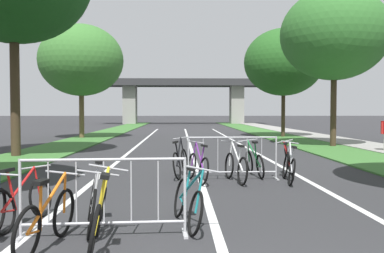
# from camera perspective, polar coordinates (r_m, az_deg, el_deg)

# --- Properties ---
(grass_verge_left) EXTENTS (2.60, 64.72, 0.05)m
(grass_verge_left) POSITION_cam_1_polar(r_m,az_deg,el_deg) (29.29, -12.38, -1.20)
(grass_verge_left) COLOR #386B2D
(grass_verge_left) RESTS_ON ground
(grass_verge_right) EXTENTS (2.60, 64.72, 0.05)m
(grass_verge_right) POSITION_cam_1_polar(r_m,az_deg,el_deg) (29.50, 10.99, -1.17)
(grass_verge_right) COLOR #386B2D
(grass_verge_right) RESTS_ON ground
(sidewalk_path_right) EXTENTS (2.29, 64.72, 0.08)m
(sidewalk_path_right) POSITION_cam_1_polar(r_m,az_deg,el_deg) (30.12, 15.53, -1.11)
(sidewalk_path_right) COLOR gray
(sidewalk_path_right) RESTS_ON ground
(lane_stripe_center) EXTENTS (0.14, 37.44, 0.01)m
(lane_stripe_center) POSITION_cam_1_polar(r_m,az_deg,el_deg) (21.05, -0.28, -2.48)
(lane_stripe_center) COLOR silver
(lane_stripe_center) RESTS_ON ground
(lane_stripe_right_lane) EXTENTS (0.14, 37.44, 0.01)m
(lane_stripe_right_lane) POSITION_cam_1_polar(r_m,az_deg,el_deg) (21.26, 6.64, -2.44)
(lane_stripe_right_lane) COLOR silver
(lane_stripe_right_lane) RESTS_ON ground
(lane_stripe_left_lane) EXTENTS (0.14, 37.44, 0.01)m
(lane_stripe_left_lane) POSITION_cam_1_polar(r_m,az_deg,el_deg) (21.14, -7.23, -2.47)
(lane_stripe_left_lane) COLOR silver
(lane_stripe_left_lane) RESTS_ON ground
(overpass_bridge) EXTENTS (22.15, 4.39, 5.79)m
(overpass_bridge) POSITION_cam_1_polar(r_m,az_deg,el_deg) (55.82, -1.15, 4.91)
(overpass_bridge) COLOR #2D2D30
(overpass_bridge) RESTS_ON ground
(tree_left_cypress_far) EXTENTS (5.14, 5.14, 6.97)m
(tree_left_cypress_far) POSITION_cam_1_polar(r_m,az_deg,el_deg) (27.20, -14.62, 8.57)
(tree_left_cypress_far) COLOR brown
(tree_left_cypress_far) RESTS_ON ground
(tree_right_oak_mid) EXTENTS (4.96, 4.96, 7.33)m
(tree_right_oak_mid) POSITION_cam_1_polar(r_m,az_deg,el_deg) (21.19, 18.52, 11.58)
(tree_right_oak_mid) COLOR #3D2D1E
(tree_right_oak_mid) RESTS_ON ground
(tree_right_maple_mid) EXTENTS (5.02, 5.02, 6.92)m
(tree_right_maple_mid) POSITION_cam_1_polar(r_m,az_deg,el_deg) (27.97, 12.16, 8.41)
(tree_right_maple_mid) COLOR #3D2D1E
(tree_right_maple_mid) RESTS_ON ground
(crowd_barrier_nearest) EXTENTS (2.24, 0.57, 1.05)m
(crowd_barrier_nearest) POSITION_cam_1_polar(r_m,az_deg,el_deg) (5.86, -11.71, -9.35)
(crowd_barrier_nearest) COLOR #ADADB2
(crowd_barrier_nearest) RESTS_ON ground
(crowd_barrier_second) EXTENTS (2.23, 0.49, 1.05)m
(crowd_barrier_second) POSITION_cam_1_polar(r_m,az_deg,el_deg) (10.49, 5.44, -4.26)
(crowd_barrier_second) COLOR #ADADB2
(crowd_barrier_second) RESTS_ON ground
(bicycle_red_0) EXTENTS (0.55, 1.60, 0.87)m
(bicycle_red_0) POSITION_cam_1_polar(r_m,az_deg,el_deg) (6.79, -21.81, -9.30)
(bicycle_red_0) COLOR black
(bicycle_red_0) RESTS_ON ground
(bicycle_silver_1) EXTENTS (0.67, 1.65, 0.96)m
(bicycle_silver_1) POSITION_cam_1_polar(r_m,az_deg,el_deg) (6.28, -13.18, -9.88)
(bicycle_silver_1) COLOR black
(bicycle_silver_1) RESTS_ON ground
(bicycle_black_2) EXTENTS (0.49, 1.65, 1.01)m
(bicycle_black_2) POSITION_cam_1_polar(r_m,az_deg,el_deg) (10.84, -1.53, -4.75)
(bicycle_black_2) COLOR black
(bicycle_black_2) RESTS_ON ground
(bicycle_orange_4) EXTENTS (0.54, 1.65, 0.90)m
(bicycle_orange_4) POSITION_cam_1_polar(r_m,az_deg,el_deg) (5.56, -18.79, -11.69)
(bicycle_orange_4) COLOR black
(bicycle_orange_4) RESTS_ON ground
(bicycle_teal_5) EXTENTS (0.69, 1.67, 0.95)m
(bicycle_teal_5) POSITION_cam_1_polar(r_m,az_deg,el_deg) (6.29, -0.58, -10.01)
(bicycle_teal_5) COLOR black
(bicycle_teal_5) RESTS_ON ground
(bicycle_green_6) EXTENTS (0.55, 1.67, 0.94)m
(bicycle_green_6) POSITION_cam_1_polar(r_m,az_deg,el_deg) (11.11, 8.35, -4.78)
(bicycle_green_6) COLOR black
(bicycle_green_6) RESTS_ON ground
(bicycle_yellow_7) EXTENTS (0.52, 1.77, 0.98)m
(bicycle_yellow_7) POSITION_cam_1_polar(r_m,az_deg,el_deg) (5.37, -12.44, -11.94)
(bicycle_yellow_7) COLOR black
(bicycle_yellow_7) RESTS_ON ground
(bicycle_purple_8) EXTENTS (0.54, 1.64, 0.96)m
(bicycle_purple_8) POSITION_cam_1_polar(r_m,az_deg,el_deg) (10.07, 0.77, -5.40)
(bicycle_purple_8) COLOR black
(bicycle_purple_8) RESTS_ON ground
(bicycle_white_9) EXTENTS (0.55, 1.66, 0.96)m
(bicycle_white_9) POSITION_cam_1_polar(r_m,az_deg,el_deg) (10.12, 5.88, -5.36)
(bicycle_white_9) COLOR black
(bicycle_white_9) RESTS_ON ground
(bicycle_red_10) EXTENTS (0.51, 1.68, 0.93)m
(bicycle_red_10) POSITION_cam_1_polar(r_m,az_deg,el_deg) (11.15, 12.82, -4.64)
(bicycle_red_10) COLOR black
(bicycle_red_10) RESTS_ON ground
(bicycle_silver_11) EXTENTS (0.53, 1.70, 0.95)m
(bicycle_silver_11) POSITION_cam_1_polar(r_m,az_deg,el_deg) (10.31, 12.86, -5.30)
(bicycle_silver_11) COLOR black
(bicycle_silver_11) RESTS_ON ground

